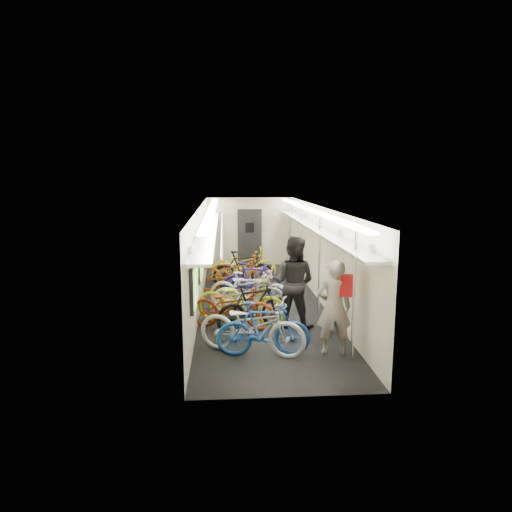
{
  "coord_description": "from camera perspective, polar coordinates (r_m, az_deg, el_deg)",
  "views": [
    {
      "loc": [
        -0.92,
        -11.07,
        3.15
      ],
      "look_at": [
        -0.11,
        0.25,
        1.15
      ],
      "focal_mm": 32.0,
      "sensor_mm": 36.0,
      "label": 1
    }
  ],
  "objects": [
    {
      "name": "train_car_shell",
      "position": [
        11.9,
        -1.38,
        2.77
      ],
      "size": [
        10.0,
        10.0,
        10.0
      ],
      "color": "black",
      "rests_on": "ground"
    },
    {
      "name": "bicycle_0",
      "position": [
        8.2,
        -0.52,
        -8.7
      ],
      "size": [
        2.1,
        1.39,
        1.04
      ],
      "primitive_type": "imported",
      "rotation": [
        0.0,
        0.0,
        1.18
      ],
      "color": "silver",
      "rests_on": "ground"
    },
    {
      "name": "bicycle_1",
      "position": [
        8.1,
        0.93,
        -9.11
      ],
      "size": [
        1.68,
        0.54,
        1.0
      ],
      "primitive_type": "imported",
      "rotation": [
        0.0,
        0.0,
        1.53
      ],
      "color": "#1C50A9",
      "rests_on": "ground"
    },
    {
      "name": "bicycle_2",
      "position": [
        9.54,
        -3.01,
        -6.3
      ],
      "size": [
        1.91,
        1.09,
        0.95
      ],
      "primitive_type": "imported",
      "rotation": [
        0.0,
        0.0,
        1.3
      ],
      "color": "maroon",
      "rests_on": "ground"
    },
    {
      "name": "bicycle_3",
      "position": [
        9.4,
        -0.3,
        -6.37
      ],
      "size": [
        1.72,
        1.12,
        1.0
      ],
      "primitive_type": "imported",
      "rotation": [
        0.0,
        0.0,
        2.0
      ],
      "color": "black",
      "rests_on": "ground"
    },
    {
      "name": "bicycle_4",
      "position": [
        9.8,
        -1.89,
        -5.54
      ],
      "size": [
        2.13,
        1.38,
        1.06
      ],
      "primitive_type": "imported",
      "rotation": [
        0.0,
        0.0,
        1.2
      ],
      "color": "#B2B911",
      "rests_on": "ground"
    },
    {
      "name": "bicycle_5",
      "position": [
        10.47,
        -0.92,
        -4.67
      ],
      "size": [
        1.7,
        0.58,
        1.0
      ],
      "primitive_type": "imported",
      "rotation": [
        0.0,
        0.0,
        1.51
      ],
      "color": "silver",
      "rests_on": "ground"
    },
    {
      "name": "bicycle_6",
      "position": [
        10.89,
        -0.82,
        -4.05
      ],
      "size": [
        2.05,
        1.15,
        1.02
      ],
      "primitive_type": "imported",
      "rotation": [
        0.0,
        0.0,
        1.31
      ],
      "color": "silver",
      "rests_on": "ground"
    },
    {
      "name": "bicycle_7",
      "position": [
        11.95,
        -0.46,
        -3.0
      ],
      "size": [
        1.58,
        0.63,
        0.93
      ],
      "primitive_type": "imported",
      "rotation": [
        0.0,
        0.0,
        1.44
      ],
      "color": "navy",
      "rests_on": "ground"
    },
    {
      "name": "bicycle_8",
      "position": [
        12.46,
        -2.75,
        -2.05
      ],
      "size": [
        2.21,
        1.14,
        1.11
      ],
      "primitive_type": "imported",
      "rotation": [
        0.0,
        0.0,
        1.37
      ],
      "color": "#9E3C11",
      "rests_on": "ground"
    },
    {
      "name": "bicycle_9",
      "position": [
        12.96,
        -1.54,
        -1.66
      ],
      "size": [
        1.82,
        0.68,
        1.07
      ],
      "primitive_type": "imported",
      "rotation": [
        0.0,
        0.0,
        1.67
      ],
      "color": "black",
      "rests_on": "ground"
    },
    {
      "name": "bicycle_10",
      "position": [
        13.75,
        -1.49,
        -1.09
      ],
      "size": [
        1.97,
        0.76,
        1.02
      ],
      "primitive_type": "imported",
      "rotation": [
        0.0,
        0.0,
        1.62
      ],
      "color": "#C9CB13",
      "rests_on": "ground"
    },
    {
      "name": "passenger_near",
      "position": [
        8.2,
        9.71,
        -6.38
      ],
      "size": [
        0.65,
        0.45,
        1.72
      ],
      "primitive_type": "imported",
      "rotation": [
        0.0,
        0.0,
        3.08
      ],
      "color": "gray",
      "rests_on": "ground"
    },
    {
      "name": "passenger_mid",
      "position": [
        9.55,
        4.69,
        -3.29
      ],
      "size": [
        1.17,
        1.08,
        1.93
      ],
      "primitive_type": "imported",
      "rotation": [
        0.0,
        0.0,
        2.66
      ],
      "color": "black",
      "rests_on": "ground"
    },
    {
      "name": "backpack",
      "position": [
        8.06,
        11.37,
        -3.63
      ],
      "size": [
        0.29,
        0.21,
        0.38
      ],
      "primitive_type": "cube",
      "rotation": [
        0.0,
        0.0,
        -0.31
      ],
      "color": "#AE1112",
      "rests_on": "passenger_near"
    }
  ]
}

